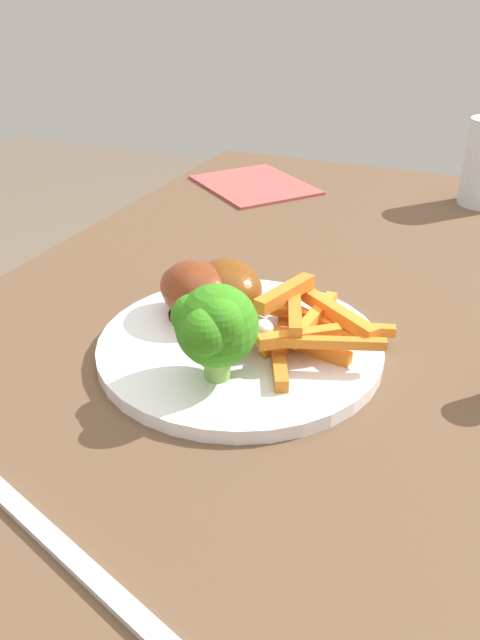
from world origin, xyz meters
TOP-DOWN VIEW (x-y plane):
  - dining_table at (0.00, 0.00)m, footprint 1.22×0.65m
  - dinner_plate at (0.01, -0.03)m, footprint 0.24×0.24m
  - broccoli_floret_front at (0.07, -0.02)m, footprint 0.07×0.07m
  - carrot_fries_pile at (-0.01, 0.02)m, footprint 0.13×0.16m
  - chicken_drumstick_near at (-0.03, -0.06)m, footprint 0.11×0.11m
  - chicken_drumstick_far at (-0.01, -0.08)m, footprint 0.10×0.12m
  - chicken_drumstick_extra at (-0.02, -0.09)m, footprint 0.08×0.12m
  - fork at (0.25, -0.03)m, footprint 0.07×0.18m
  - napkin at (-0.43, -0.20)m, footprint 0.21×0.22m

SIDE VIEW (x-z plane):
  - dining_table at x=0.00m, z-range 0.25..0.99m
  - napkin at x=-0.43m, z-range 0.74..0.74m
  - fork at x=0.25m, z-range 0.74..0.74m
  - dinner_plate at x=0.01m, z-range 0.74..0.75m
  - carrot_fries_pile at x=-0.01m, z-range 0.74..0.79m
  - chicken_drumstick_extra at x=-0.02m, z-range 0.75..0.79m
  - chicken_drumstick_near at x=-0.03m, z-range 0.75..0.80m
  - chicken_drumstick_far at x=-0.01m, z-range 0.75..0.80m
  - broccoli_floret_front at x=0.07m, z-range 0.76..0.84m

